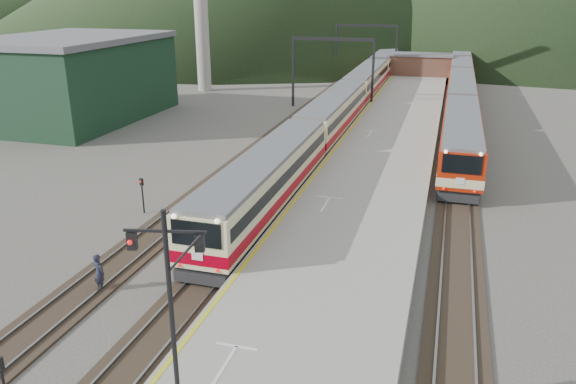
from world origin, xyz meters
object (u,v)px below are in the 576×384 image
(main_train, at_px, (367,81))
(worker, at_px, (99,272))
(signal_mast, at_px, (171,301))
(second_train, at_px, (461,94))

(main_train, height_order, worker, main_train)
(signal_mast, bearing_deg, main_train, 93.42)
(main_train, relative_size, second_train, 1.68)
(signal_mast, relative_size, worker, 3.75)
(second_train, bearing_deg, main_train, 151.28)
(main_train, relative_size, signal_mast, 14.78)
(second_train, distance_m, worker, 48.51)
(main_train, bearing_deg, worker, -94.81)
(second_train, relative_size, signal_mast, 8.78)
(main_train, xyz_separation_m, signal_mast, (3.57, -59.83, 3.16))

